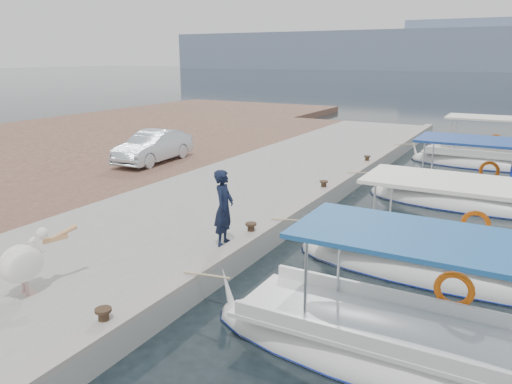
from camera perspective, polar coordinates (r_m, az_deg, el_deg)
ground at (r=11.42m, az=-2.75°, el=-9.89°), size 400.00×400.00×0.00m
concrete_quay at (r=16.82m, az=-2.62°, el=-0.66°), size 6.00×40.00×0.50m
quay_curb at (r=15.52m, az=6.17°, el=-0.90°), size 0.44×40.00×0.12m
cobblestone_strip at (r=19.80m, az=-15.09°, el=1.27°), size 4.00×40.00×0.50m
fishing_caique_b at (r=8.88m, az=18.26°, el=-17.74°), size 7.58×2.13×2.83m
fishing_caique_c at (r=12.34m, az=21.54°, el=-8.40°), size 7.49×2.15×2.83m
fishing_caique_d at (r=18.30m, az=23.97°, el=-0.86°), size 7.09×2.47×2.83m
fishing_caique_e at (r=25.21m, az=24.62°, el=3.03°), size 6.54×2.29×2.83m
mooring_bollards at (r=12.52m, az=-0.58°, el=-4.14°), size 0.28×20.28×0.33m
pelican at (r=10.36m, az=-24.96°, el=-7.30°), size 0.76×1.58×1.22m
fisherman at (r=11.73m, az=-3.69°, el=-1.82°), size 0.58×0.75×1.83m
parked_car at (r=21.62m, az=-11.66°, el=5.11°), size 1.65×4.12×1.33m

